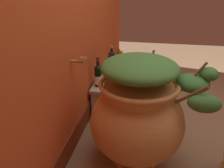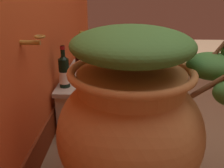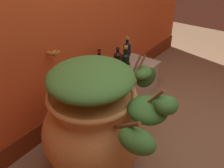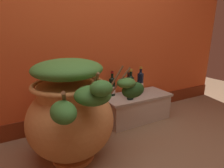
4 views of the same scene
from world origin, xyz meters
The scene contains 7 objects.
ground_plane centered at (0.00, 0.00, 0.00)m, with size 7.00×7.00×0.00m, color #896B4C.
terracotta_urn centered at (-0.37, 0.54, 0.43)m, with size 1.04×0.90×0.88m.
stone_ledge centered at (0.54, 0.88, 0.18)m, with size 0.85×0.39×0.33m.
wine_bottle_left centered at (0.43, 0.92, 0.45)m, with size 0.08×0.08×0.29m.
wine_bottle_middle centered at (0.63, 0.94, 0.47)m, with size 0.08×0.08×0.34m.
wine_bottle_right centered at (0.38, 0.80, 0.48)m, with size 0.08×0.08×0.36m.
wine_bottle_back centered at (0.26, 1.02, 0.45)m, with size 0.08×0.08×0.30m.
Camera 1 is at (-1.93, 0.46, 1.36)m, focal length 37.73 mm.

